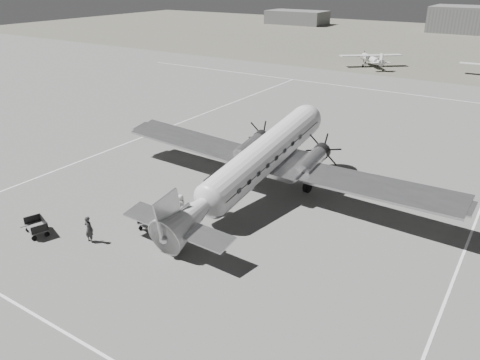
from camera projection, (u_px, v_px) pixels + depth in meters
name	position (u px, v px, depth m)	size (l,w,h in m)	color
ground	(260.00, 217.00, 30.69)	(260.00, 260.00, 0.00)	slate
taxi_line_near	(92.00, 349.00, 19.95)	(60.00, 0.15, 0.01)	white
taxi_line_right	(455.00, 276.00, 24.72)	(0.15, 80.00, 0.01)	white
taxi_line_left	(158.00, 131.00, 47.31)	(0.15, 60.00, 0.01)	white
taxi_line_horizon	(416.00, 95.00, 61.36)	(90.00, 0.15, 0.01)	white
grass_infield	(479.00, 45.00, 103.53)	(260.00, 90.00, 0.01)	#575549
shed_secondary	(297.00, 17.00, 145.41)	(18.00, 10.00, 4.00)	#5E5E5E
dc3_airliner	(256.00, 165.00, 32.17)	(27.25, 18.91, 5.19)	silver
light_plane_left	(371.00, 60.00, 79.32)	(10.74, 8.72, 2.23)	silver
baggage_cart_near	(151.00, 225.00, 28.91)	(1.58, 1.12, 0.89)	#5E5E5E
baggage_cart_far	(37.00, 227.00, 28.54)	(1.69, 1.20, 0.96)	#5E5E5E
ground_crew	(89.00, 229.00, 27.60)	(0.61, 0.40, 1.68)	#282828
ramp_agent	(170.00, 208.00, 29.88)	(0.93, 0.73, 1.92)	#B2B2B0
passenger	(181.00, 205.00, 30.75)	(0.71, 0.46, 1.45)	beige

